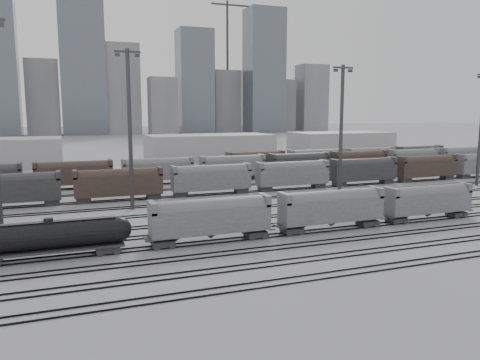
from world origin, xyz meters
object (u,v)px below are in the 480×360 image
object	(u,v)px
tank_car_b	(49,237)
hopper_car_c	(428,199)
light_mast_c	(341,132)
hopper_car_a	(211,216)
hopper_car_b	(331,206)

from	to	relation	value
tank_car_b	hopper_car_c	world-z (taller)	hopper_car_c
hopper_car_c	light_mast_c	world-z (taller)	light_mast_c
tank_car_b	hopper_car_c	bearing A→B (deg)	0.00
tank_car_b	hopper_car_c	xyz separation A→B (m)	(50.64, 0.00, 0.59)
hopper_car_c	hopper_car_a	bearing A→B (deg)	-180.00
tank_car_b	hopper_car_a	distance (m)	17.91
hopper_car_a	hopper_car_b	distance (m)	16.64
hopper_car_c	light_mast_c	bearing A→B (deg)	110.33
hopper_car_b	light_mast_c	distance (m)	20.28
tank_car_b	light_mast_c	distance (m)	48.52
hopper_car_c	light_mast_c	xyz separation A→B (m)	(-5.45, 14.70, 9.20)
hopper_car_c	light_mast_c	size ratio (longest dim) A/B	0.60
tank_car_b	hopper_car_a	bearing A→B (deg)	-0.00
light_mast_c	hopper_car_b	bearing A→B (deg)	-125.94
hopper_car_a	light_mast_c	distance (m)	32.29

